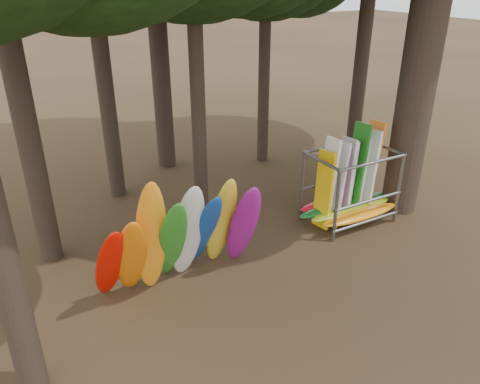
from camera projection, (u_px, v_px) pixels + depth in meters
ground at (295, 256)px, 12.12m from camera, size 120.00×120.00×0.00m
lake at (21, 27)px, 59.34m from camera, size 160.00×160.00×0.00m
kayak_row at (182, 238)px, 10.42m from camera, size 3.95×2.06×3.19m
storage_rack at (350, 189)px, 13.45m from camera, size 3.23×1.57×2.87m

